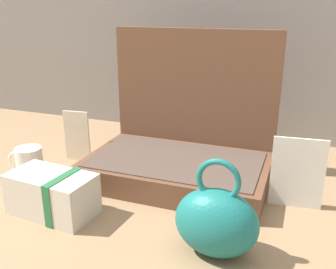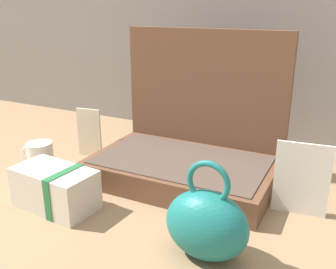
{
  "view_description": "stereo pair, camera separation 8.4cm",
  "coord_description": "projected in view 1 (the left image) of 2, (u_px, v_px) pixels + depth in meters",
  "views": [
    {
      "loc": [
        0.25,
        -0.76,
        0.46
      ],
      "look_at": [
        -0.03,
        -0.02,
        0.18
      ],
      "focal_mm": 40.39,
      "sensor_mm": 36.0,
      "label": 1
    },
    {
      "loc": [
        0.33,
        -0.73,
        0.46
      ],
      "look_at": [
        -0.03,
        -0.02,
        0.18
      ],
      "focal_mm": 40.39,
      "sensor_mm": 36.0,
      "label": 2
    }
  ],
  "objects": [
    {
      "name": "poster_card_right",
      "position": [
        77.0,
        136.0,
        1.15
      ],
      "size": [
        0.08,
        0.01,
        0.16
      ],
      "primitive_type": "cube",
      "rotation": [
        0.0,
        0.0,
        0.11
      ],
      "color": "beige",
      "rests_on": "ground_plane"
    },
    {
      "name": "teal_pouch_handbag",
      "position": [
        216.0,
        221.0,
        0.71
      ],
      "size": [
        0.16,
        0.11,
        0.2
      ],
      "color": "#196B66",
      "rests_on": "ground_plane"
    },
    {
      "name": "coffee_mug",
      "position": [
        29.0,
        164.0,
        1.02
      ],
      "size": [
        0.11,
        0.07,
        0.1
      ],
      "color": "silver",
      "rests_on": "ground_plane"
    },
    {
      "name": "info_card_left",
      "position": [
        297.0,
        173.0,
        0.88
      ],
      "size": [
        0.12,
        0.02,
        0.17
      ],
      "primitive_type": "cube",
      "rotation": [
        0.0,
        0.0,
        0.1
      ],
      "color": "silver",
      "rests_on": "ground_plane"
    },
    {
      "name": "open_suitcase",
      "position": [
        182.0,
        146.0,
        1.04
      ],
      "size": [
        0.48,
        0.31,
        0.4
      ],
      "color": "brown",
      "rests_on": "ground_plane"
    },
    {
      "name": "ground_plane",
      "position": [
        181.0,
        205.0,
        0.91
      ],
      "size": [
        6.0,
        6.0,
        0.0
      ],
      "primitive_type": "plane",
      "color": "#8C6D4C"
    },
    {
      "name": "cream_toiletry_bag",
      "position": [
        53.0,
        194.0,
        0.86
      ],
      "size": [
        0.2,
        0.12,
        0.1
      ],
      "color": "beige",
      "rests_on": "ground_plane"
    }
  ]
}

